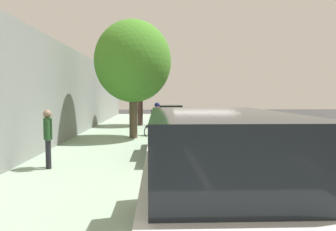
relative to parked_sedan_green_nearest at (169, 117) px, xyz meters
The scene contains 14 objects.
ground 8.03m from the parked_sedan_green_nearest, 98.19° to the left, with size 66.70×66.70×0.00m, color #343434.
sidewalk 8.49m from the parked_sedan_green_nearest, 69.21° to the left, with size 3.74×41.69×0.12m, color #94AD94.
curb_edge 8.01m from the parked_sedan_green_nearest, 82.39° to the left, with size 0.16×41.69×0.12m, color gray.
lane_stripe_centre 8.16m from the parked_sedan_green_nearest, 119.45° to the left, with size 0.14×40.00×0.01m.
lane_stripe_bike_edge 7.96m from the parked_sedan_green_nearest, 92.99° to the left, with size 0.12×41.69×0.01m, color white.
building_facade 9.54m from the parked_sedan_green_nearest, 57.08° to the left, with size 0.50×41.69×4.43m, color gray.
parked_sedan_green_nearest is the anchor object (origin of this frame).
parked_sedan_dark_blue_second 9.75m from the parked_sedan_green_nearest, 89.31° to the left, with size 1.85×4.41×1.52m.
parked_suv_white_mid 16.79m from the parked_sedan_green_nearest, 89.90° to the left, with size 1.97×4.70×1.99m.
bicycle_at_curb 5.07m from the parked_sedan_green_nearest, 83.27° to the left, with size 1.73×0.55×0.78m.
cyclist_with_backpack 4.66m from the parked_sedan_green_nearest, 79.89° to the left, with size 0.45×0.61×1.80m.
street_tree_near_cyclist 3.23m from the parked_sedan_green_nearest, 15.42° to the right, with size 2.90×2.90×4.35m.
street_tree_mid_block 6.63m from the parked_sedan_green_nearest, 70.94° to the left, with size 3.62×3.62×5.61m.
pedestrian_on_phone 12.36m from the parked_sedan_green_nearest, 71.69° to the left, with size 0.34×0.59×1.66m.
Camera 1 is at (1.94, 12.76, 2.21)m, focal length 33.65 mm.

